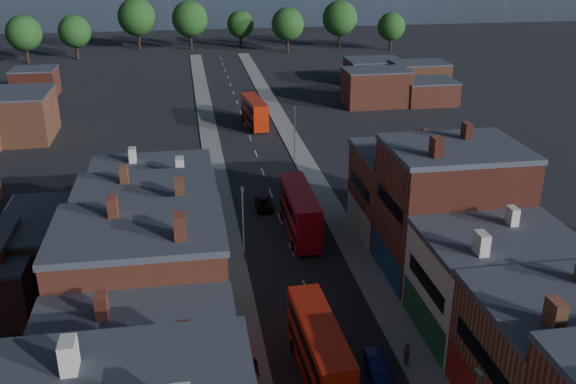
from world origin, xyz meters
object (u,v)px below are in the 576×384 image
object	(u,v)px
car_2	(264,204)
ped_3	(407,354)
car_1	(377,366)
bus_1	(300,211)
bus_2	(254,111)
bus_0	(319,349)
ped_1	(254,368)
car_3	(290,189)

from	to	relation	value
car_2	ped_3	bearing A→B (deg)	-76.21
car_1	car_2	world-z (taller)	car_1
bus_1	car_1	size ratio (longest dim) A/B	2.95
bus_2	ped_3	distance (m)	67.70
bus_0	car_2	size ratio (longest dim) A/B	2.57
bus_0	bus_2	distance (m)	67.98
bus_1	car_1	world-z (taller)	bus_1
bus_1	bus_2	bearing A→B (deg)	90.42
bus_0	ped_3	distance (m)	7.10
ped_1	ped_3	world-z (taller)	ped_3
ped_1	ped_3	bearing A→B (deg)	158.41
bus_2	car_2	size ratio (longest dim) A/B	2.57
bus_1	ped_1	bearing A→B (deg)	-107.56
ped_1	ped_3	size ratio (longest dim) A/B	0.84
car_2	car_3	world-z (taller)	car_3
bus_0	ped_3	bearing A→B (deg)	0.83
car_1	car_2	size ratio (longest dim) A/B	0.93
car_1	ped_1	bearing A→B (deg)	179.60
bus_0	ped_3	size ratio (longest dim) A/B	5.80
car_1	car_3	distance (m)	36.66
car_2	car_3	size ratio (longest dim) A/B	1.00
bus_2	ped_1	size ratio (longest dim) A/B	6.90
bus_0	ped_1	distance (m)	5.09
bus_0	car_3	xyz separation A→B (m)	(4.00, 36.51, -1.96)
bus_0	ped_1	xyz separation A→B (m)	(-4.74, 0.79, -1.66)
bus_1	ped_3	distance (m)	24.67
car_2	bus_1	bearing A→B (deg)	-66.97
bus_2	car_1	xyz separation A→B (m)	(1.44, -68.07, -1.90)
bus_1	car_2	distance (m)	8.40
car_2	ped_3	xyz separation A→B (m)	(6.90, -31.84, 0.48)
car_2	ped_3	distance (m)	32.58
bus_0	car_1	size ratio (longest dim) A/B	2.76
bus_0	bus_2	size ratio (longest dim) A/B	1.00
bus_0	bus_2	xyz separation A→B (m)	(3.00, 67.92, -0.02)
car_1	ped_3	xyz separation A→B (m)	(2.49, 0.50, 0.42)
ped_1	ped_3	distance (m)	11.68
car_1	bus_0	bearing A→B (deg)	-176.49
ped_3	car_3	bearing A→B (deg)	1.56
car_1	ped_1	world-z (taller)	ped_1
car_1	car_3	size ratio (longest dim) A/B	0.93
car_2	car_3	xyz separation A→B (m)	(3.97, 4.32, 0.02)
bus_0	car_1	bearing A→B (deg)	-4.01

